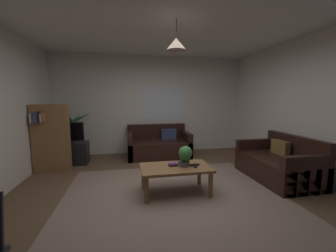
% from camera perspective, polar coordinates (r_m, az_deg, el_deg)
% --- Properties ---
extents(floor, '(5.21, 5.35, 0.02)m').
position_cam_1_polar(floor, '(3.61, 0.97, -17.53)').
color(floor, brown).
rests_on(floor, ground).
extents(rug, '(3.39, 2.94, 0.01)m').
position_cam_1_polar(rug, '(3.43, 1.71, -18.70)').
color(rug, gray).
rests_on(rug, ground).
extents(wall_back, '(5.33, 0.06, 2.68)m').
position_cam_1_polar(wall_back, '(5.95, -4.52, 5.72)').
color(wall_back, silver).
rests_on(wall_back, ground).
extents(wall_right, '(0.06, 5.35, 2.68)m').
position_cam_1_polar(wall_right, '(4.62, 34.98, 3.93)').
color(wall_right, silver).
rests_on(wall_right, ground).
extents(ceiling, '(5.21, 5.35, 0.02)m').
position_cam_1_polar(ceiling, '(3.48, 1.08, 27.18)').
color(ceiling, white).
extents(window_pane, '(1.24, 0.01, 0.92)m').
position_cam_1_polar(window_pane, '(5.96, -1.49, 6.30)').
color(window_pane, white).
extents(couch_under_window, '(1.60, 0.89, 0.82)m').
position_cam_1_polar(couch_under_window, '(5.57, -2.54, -5.48)').
color(couch_under_window, black).
rests_on(couch_under_window, ground).
extents(couch_right_side, '(0.89, 1.47, 0.82)m').
position_cam_1_polar(couch_right_side, '(4.55, 27.73, -9.31)').
color(couch_right_side, black).
rests_on(couch_right_side, ground).
extents(coffee_table, '(1.11, 0.63, 0.44)m').
position_cam_1_polar(coffee_table, '(3.43, 2.06, -12.01)').
color(coffee_table, olive).
rests_on(coffee_table, ground).
extents(book_on_table_0, '(0.13, 0.11, 0.02)m').
position_cam_1_polar(book_on_table_0, '(3.43, 1.25, -10.61)').
color(book_on_table_0, black).
rests_on(book_on_table_0, coffee_table).
extents(book_on_table_1, '(0.14, 0.11, 0.03)m').
position_cam_1_polar(book_on_table_1, '(3.43, 1.38, -10.21)').
color(book_on_table_1, '#72387F').
rests_on(book_on_table_1, coffee_table).
extents(remote_on_table_0, '(0.08, 0.17, 0.02)m').
position_cam_1_polar(remote_on_table_0, '(3.44, 7.37, -10.65)').
color(remote_on_table_0, black).
rests_on(remote_on_table_0, coffee_table).
extents(remote_on_table_1, '(0.17, 0.08, 0.02)m').
position_cam_1_polar(remote_on_table_1, '(3.48, 7.19, -10.42)').
color(remote_on_table_1, black).
rests_on(remote_on_table_1, coffee_table).
extents(potted_plant_on_table, '(0.22, 0.24, 0.33)m').
position_cam_1_polar(potted_plant_on_table, '(3.39, 4.67, -8.01)').
color(potted_plant_on_table, '#4C4C51').
rests_on(potted_plant_on_table, coffee_table).
extents(tv_stand, '(0.90, 0.44, 0.50)m').
position_cam_1_polar(tv_stand, '(5.45, -25.52, -6.73)').
color(tv_stand, black).
rests_on(tv_stand, ground).
extents(tv, '(0.76, 0.16, 0.48)m').
position_cam_1_polar(tv, '(5.34, -25.87, -1.64)').
color(tv, black).
rests_on(tv, tv_stand).
extents(potted_palm_corner, '(1.00, 0.84, 1.28)m').
position_cam_1_polar(potted_palm_corner, '(5.79, -24.83, -2.61)').
color(potted_palm_corner, brown).
rests_on(potted_palm_corner, ground).
extents(bookshelf_corner, '(0.70, 0.31, 1.40)m').
position_cam_1_polar(bookshelf_corner, '(4.98, -29.19, -2.81)').
color(bookshelf_corner, olive).
rests_on(bookshelf_corner, ground).
extents(pendant_lamp, '(0.30, 0.30, 0.45)m').
position_cam_1_polar(pendant_lamp, '(3.34, 2.23, 21.33)').
color(pendant_lamp, black).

